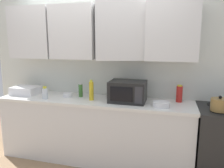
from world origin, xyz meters
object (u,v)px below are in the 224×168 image
at_px(bowl_mixing_large, 161,104).
at_px(bottle_red_sauce, 179,94).
at_px(kettle, 220,105).
at_px(bowl_ceramic_small, 68,95).
at_px(microwave, 128,91).
at_px(bottle_clear_tall, 45,93).
at_px(bottle_yellow_mustard, 91,91).
at_px(dish_rack, 26,90).
at_px(bottle_green_oil, 81,90).

bearing_deg(bowl_mixing_large, bottle_red_sauce, 52.68).
xyz_separation_m(kettle, bowl_ceramic_small, (-2.01, 0.19, -0.06)).
relative_size(microwave, bottle_clear_tall, 2.71).
xyz_separation_m(bottle_yellow_mustard, bowl_mixing_large, (0.94, -0.07, -0.10)).
xyz_separation_m(kettle, dish_rack, (-2.69, 0.16, -0.02)).
distance_m(bottle_yellow_mustard, bowl_ceramic_small, 0.43).
xyz_separation_m(dish_rack, bowl_mixing_large, (2.04, -0.13, -0.03)).
bearing_deg(bottle_clear_tall, bottle_yellow_mustard, 8.68).
relative_size(microwave, bottle_green_oil, 2.41).
height_order(bottle_red_sauce, bottle_green_oil, bottle_red_sauce).
xyz_separation_m(microwave, bottle_green_oil, (-0.71, 0.07, -0.04)).
bearing_deg(bottle_green_oil, bowl_ceramic_small, -167.58).
relative_size(kettle, bottle_clear_tall, 1.11).
relative_size(bottle_clear_tall, bottle_red_sauce, 0.77).
height_order(kettle, bottle_clear_tall, kettle).
height_order(microwave, bottle_clear_tall, microwave).
bearing_deg(bottle_clear_tall, bowl_ceramic_small, 36.93).
bearing_deg(kettle, bottle_green_oil, 172.64).
bearing_deg(bottle_red_sauce, bottle_green_oil, -176.39).
bearing_deg(bowl_mixing_large, microwave, 163.96).
bearing_deg(bowl_mixing_large, bottle_yellow_mustard, 175.67).
height_order(kettle, bowl_mixing_large, kettle).
relative_size(kettle, bowl_ceramic_small, 1.39).
distance_m(dish_rack, bottle_clear_tall, 0.46).
bearing_deg(microwave, bowl_ceramic_small, 177.96).
height_order(bottle_green_oil, bowl_ceramic_small, bottle_green_oil).
xyz_separation_m(bowl_ceramic_small, bowl_mixing_large, (1.35, -0.16, 0.00)).
distance_m(kettle, bottle_red_sauce, 0.54).
bearing_deg(bottle_green_oil, microwave, -5.92).
bearing_deg(bottle_red_sauce, microwave, -166.45).
height_order(bottle_yellow_mustard, bowl_mixing_large, bottle_yellow_mustard).
relative_size(bottle_yellow_mustard, bottle_red_sauce, 1.22).
relative_size(kettle, bottle_yellow_mustard, 0.69).
bearing_deg(bottle_clear_tall, dish_rack, 160.13).
distance_m(microwave, bowl_ceramic_small, 0.91).
bearing_deg(bowl_mixing_large, kettle, -2.80).
bearing_deg(microwave, bowl_mixing_large, -16.04).
xyz_separation_m(bottle_clear_tall, bottle_green_oil, (0.44, 0.23, 0.01)).
relative_size(kettle, bowl_mixing_large, 0.95).
bearing_deg(bowl_mixing_large, bottle_green_oil, 170.10).
xyz_separation_m(microwave, bottle_red_sauce, (0.67, 0.16, -0.03)).
distance_m(bottle_clear_tall, bottle_green_oil, 0.50).
bearing_deg(bottle_green_oil, kettle, -7.36).
bearing_deg(bowl_ceramic_small, bottle_clear_tall, -143.07).
xyz_separation_m(kettle, bottle_green_oil, (-1.82, 0.23, 0.01)).
relative_size(bottle_yellow_mustard, bowl_mixing_large, 1.37).
bearing_deg(bottle_red_sauce, kettle, -36.57).
xyz_separation_m(bottle_green_oil, bowl_ceramic_small, (-0.19, -0.04, -0.07)).
height_order(bottle_clear_tall, bottle_green_oil, bottle_green_oil).
height_order(bottle_yellow_mustard, bowl_ceramic_small, bottle_yellow_mustard).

